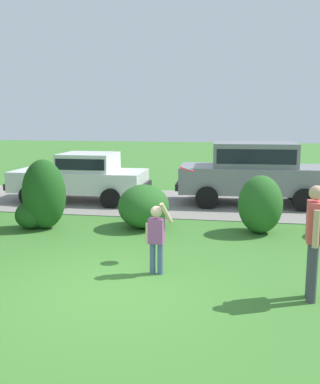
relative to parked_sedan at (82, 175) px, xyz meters
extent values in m
plane|color=#3D752D|center=(2.98, -6.97, -0.85)|extent=(80.00, 80.00, 0.00)
cube|color=gray|center=(2.98, 0.20, -0.84)|extent=(28.00, 4.40, 0.02)
ellipsoid|color=#1E511C|center=(0.30, -3.50, 0.00)|extent=(1.07, 0.90, 1.70)
ellipsoid|color=#1E511C|center=(-0.04, -3.57, -0.51)|extent=(0.75, 0.75, 0.68)
ellipsoid|color=#286023|center=(2.66, -2.98, -0.31)|extent=(1.25, 1.40, 1.07)
ellipsoid|color=#286023|center=(5.46, -2.99, -0.16)|extent=(1.03, 1.09, 1.37)
cube|color=white|center=(-0.10, 0.00, -0.17)|extent=(4.20, 1.85, 0.64)
cube|color=white|center=(0.22, 0.00, 0.43)|extent=(1.68, 1.62, 0.56)
cube|color=black|center=(0.22, 0.00, 0.43)|extent=(1.55, 1.64, 0.34)
cylinder|color=black|center=(-1.40, -0.94, -0.55)|extent=(0.60, 0.22, 0.60)
cylinder|color=black|center=(-1.40, 0.94, -0.55)|extent=(0.60, 0.22, 0.60)
cylinder|color=black|center=(1.21, -0.94, -0.55)|extent=(0.60, 0.22, 0.60)
cylinder|color=black|center=(1.20, 0.94, -0.55)|extent=(0.60, 0.22, 0.60)
cube|color=black|center=(-2.24, 0.00, -0.33)|extent=(0.12, 1.75, 0.20)
cube|color=black|center=(2.04, 0.00, -0.33)|extent=(0.12, 1.75, 0.20)
cube|color=gray|center=(5.40, 0.44, -0.05)|extent=(4.57, 2.02, 0.80)
cube|color=gray|center=(5.40, 0.44, 0.71)|extent=(2.54, 1.72, 0.72)
cube|color=black|center=(5.40, 0.44, 0.71)|extent=(2.34, 1.73, 0.43)
cylinder|color=black|center=(4.04, -0.55, -0.51)|extent=(0.69, 0.25, 0.68)
cylinder|color=black|center=(3.97, 1.32, -0.51)|extent=(0.69, 0.25, 0.68)
cylinder|color=black|center=(6.83, -0.44, -0.51)|extent=(0.69, 0.25, 0.68)
cylinder|color=black|center=(6.76, 1.43, -0.51)|extent=(0.69, 0.25, 0.68)
cube|color=black|center=(3.11, 0.35, -0.25)|extent=(0.19, 1.75, 0.20)
cylinder|color=#4C608C|center=(3.49, -6.09, -0.57)|extent=(0.10, 0.10, 0.55)
cylinder|color=#4C608C|center=(3.63, -6.11, -0.57)|extent=(0.10, 0.10, 0.55)
cube|color=#994C8C|center=(3.56, -6.10, -0.08)|extent=(0.28, 0.19, 0.44)
sphere|color=beige|center=(3.56, -6.10, 0.26)|extent=(0.20, 0.20, 0.20)
cylinder|color=beige|center=(3.73, -6.07, 0.24)|extent=(0.21, 0.23, 0.39)
cylinder|color=beige|center=(3.40, -6.08, -0.13)|extent=(0.07, 0.07, 0.36)
cylinder|color=red|center=(3.97, -5.13, 0.89)|extent=(0.28, 0.28, 0.12)
cylinder|color=#1EB7B2|center=(3.97, -5.13, 0.89)|extent=(0.16, 0.16, 0.08)
cylinder|color=#3F3F4C|center=(6.05, -6.67, -0.40)|extent=(0.14, 0.14, 0.90)
cylinder|color=#3F3F4C|center=(6.03, -6.87, -0.40)|extent=(0.14, 0.14, 0.90)
cube|color=#DB4C4C|center=(6.04, -6.77, 0.35)|extent=(0.25, 0.37, 0.60)
sphere|color=tan|center=(6.04, -6.77, 0.78)|extent=(0.22, 0.22, 0.22)
cylinder|color=tan|center=(6.06, -6.55, 0.30)|extent=(0.09, 0.09, 0.55)
cylinder|color=tan|center=(6.03, -6.99, 0.30)|extent=(0.09, 0.09, 0.55)
camera|label=1|loc=(4.90, -13.28, 1.88)|focal=40.92mm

